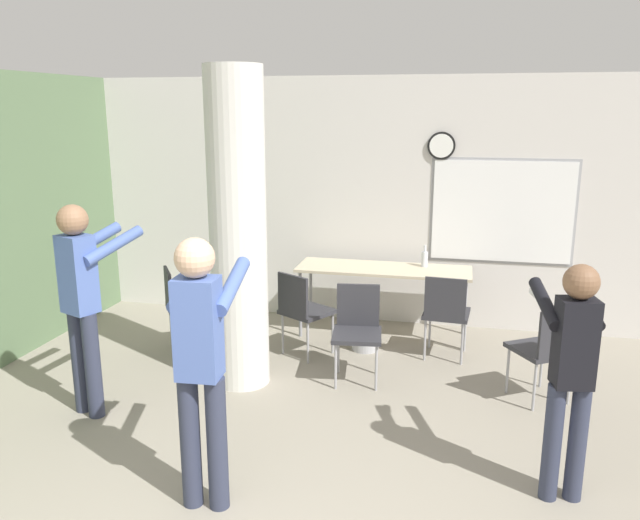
% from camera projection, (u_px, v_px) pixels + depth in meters
% --- Properties ---
extents(wall_back, '(8.00, 0.15, 2.80)m').
position_uv_depth(wall_back, '(389.00, 203.00, 7.10)').
color(wall_back, silver).
rests_on(wall_back, ground_plane).
extents(support_pillar, '(0.50, 0.50, 2.80)m').
position_uv_depth(support_pillar, '(238.00, 232.00, 5.42)').
color(support_pillar, silver).
rests_on(support_pillar, ground_plane).
extents(folding_table, '(1.86, 0.60, 0.77)m').
position_uv_depth(folding_table, '(384.00, 273.00, 6.75)').
color(folding_table, beige).
rests_on(folding_table, ground_plane).
extents(bottle_on_table, '(0.07, 0.07, 0.24)m').
position_uv_depth(bottle_on_table, '(425.00, 258.00, 6.76)').
color(bottle_on_table, silver).
rests_on(bottle_on_table, folding_table).
extents(waste_bin, '(0.28, 0.28, 0.32)m').
position_uv_depth(waste_bin, '(365.00, 335.00, 6.46)').
color(waste_bin, '#B2B2B7').
rests_on(waste_bin, ground_plane).
extents(chair_table_left, '(0.60, 0.60, 0.87)m').
position_uv_depth(chair_table_left, '(302.00, 307.00, 6.22)').
color(chair_table_left, '#2D2D33').
rests_on(chair_table_left, ground_plane).
extents(chair_table_right, '(0.47, 0.47, 0.87)m').
position_uv_depth(chair_table_right, '(446.00, 310.00, 6.15)').
color(chair_table_right, '#2D2D33').
rests_on(chair_table_right, ground_plane).
extents(chair_table_front, '(0.49, 0.49, 0.87)m').
position_uv_depth(chair_table_front, '(357.00, 326.00, 5.69)').
color(chair_table_front, '#2D2D33').
rests_on(chair_table_front, ground_plane).
extents(chair_near_pillar, '(0.61, 0.61, 0.87)m').
position_uv_depth(chair_near_pillar, '(182.00, 303.00, 6.37)').
color(chair_near_pillar, '#2D2D33').
rests_on(chair_near_pillar, ground_plane).
extents(chair_mid_room, '(0.61, 0.61, 0.87)m').
position_uv_depth(chair_mid_room, '(547.00, 346.00, 5.22)').
color(chair_mid_room, '#2D2D33').
rests_on(chair_mid_room, ground_plane).
extents(person_watching_back, '(0.55, 0.70, 1.73)m').
position_uv_depth(person_watching_back, '(83.00, 294.00, 4.92)').
color(person_watching_back, '#2D3347').
rests_on(person_watching_back, ground_plane).
extents(person_playing_front, '(0.41, 0.67, 1.73)m').
position_uv_depth(person_playing_front, '(201.00, 353.00, 3.74)').
color(person_playing_front, '#2D3347').
rests_on(person_playing_front, ground_plane).
extents(person_playing_side, '(0.42, 0.60, 1.55)m').
position_uv_depth(person_playing_side, '(571.00, 364.00, 3.83)').
color(person_playing_side, '#2D3347').
rests_on(person_playing_side, ground_plane).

